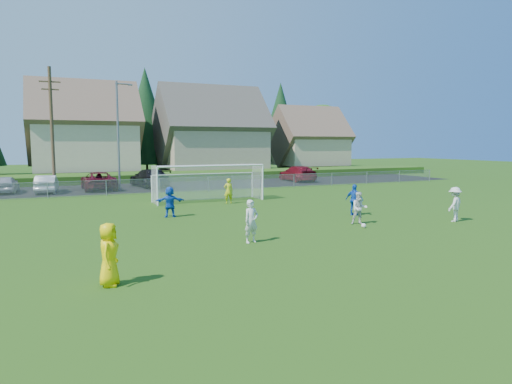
% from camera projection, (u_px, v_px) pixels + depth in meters
% --- Properties ---
extents(ground, '(160.00, 160.00, 0.00)m').
position_uv_depth(ground, '(346.00, 251.00, 16.64)').
color(ground, '#193D0C').
rests_on(ground, ground).
extents(asphalt_lot, '(60.00, 60.00, 0.00)m').
position_uv_depth(asphalt_lot, '(169.00, 186.00, 41.57)').
color(asphalt_lot, black).
rests_on(asphalt_lot, ground).
extents(grass_embankment, '(70.00, 6.00, 0.80)m').
position_uv_depth(grass_embankment, '(152.00, 176.00, 48.33)').
color(grass_embankment, '#1E420F').
rests_on(grass_embankment, ground).
extents(soccer_ball, '(0.22, 0.22, 0.22)m').
position_uv_depth(soccer_ball, '(364.00, 226.00, 21.23)').
color(soccer_ball, white).
rests_on(soccer_ball, ground).
extents(referee, '(0.83, 1.01, 1.77)m').
position_uv_depth(referee, '(109.00, 254.00, 12.56)').
color(referee, '#FFDB05').
rests_on(referee, ground).
extents(player_white_a, '(0.70, 0.54, 1.72)m').
position_uv_depth(player_white_a, '(251.00, 221.00, 18.03)').
color(player_white_a, silver).
rests_on(player_white_a, ground).
extents(player_white_b, '(0.95, 0.86, 1.59)m').
position_uv_depth(player_white_b, '(359.00, 208.00, 22.11)').
color(player_white_b, silver).
rests_on(player_white_b, ground).
extents(player_white_c, '(1.28, 1.00, 1.75)m').
position_uv_depth(player_white_c, '(455.00, 204.00, 22.88)').
color(player_white_c, silver).
rests_on(player_white_c, ground).
extents(player_blue_a, '(0.88, 1.07, 1.71)m').
position_uv_depth(player_blue_a, '(354.00, 200.00, 24.86)').
color(player_blue_a, blue).
rests_on(player_blue_a, ground).
extents(player_blue_b, '(1.59, 0.79, 1.64)m').
position_uv_depth(player_blue_b, '(170.00, 202.00, 24.27)').
color(player_blue_b, blue).
rests_on(player_blue_b, ground).
extents(goalkeeper, '(0.65, 0.47, 1.66)m').
position_uv_depth(goalkeeper, '(228.00, 191.00, 29.74)').
color(goalkeeper, '#CED418').
rests_on(goalkeeper, ground).
extents(car_a, '(1.86, 4.14, 1.38)m').
position_uv_depth(car_a, '(6.00, 184.00, 35.92)').
color(car_a, '#A6A7AE').
rests_on(car_a, ground).
extents(car_b, '(1.81, 4.34, 1.40)m').
position_uv_depth(car_b, '(47.00, 184.00, 36.24)').
color(car_b, silver).
rests_on(car_b, ground).
extents(car_c, '(2.62, 5.54, 1.53)m').
position_uv_depth(car_c, '(99.00, 181.00, 38.45)').
color(car_c, '#530918').
rests_on(car_c, ground).
extents(car_d, '(3.02, 5.87, 1.63)m').
position_uv_depth(car_d, '(150.00, 178.00, 40.92)').
color(car_d, black).
rests_on(car_d, ground).
extents(car_g, '(2.41, 5.53, 1.58)m').
position_uv_depth(car_g, '(297.00, 174.00, 47.19)').
color(car_g, maroon).
rests_on(car_g, ground).
extents(soccer_goal, '(7.42, 1.90, 2.50)m').
position_uv_depth(soccer_goal, '(208.00, 177.00, 31.02)').
color(soccer_goal, white).
rests_on(soccer_goal, ground).
extents(chainlink_fence, '(52.06, 0.06, 1.20)m').
position_uv_depth(chainlink_fence, '(184.00, 185.00, 36.52)').
color(chainlink_fence, gray).
rests_on(chainlink_fence, ground).
extents(streetlight, '(1.38, 0.18, 9.00)m').
position_uv_depth(streetlight, '(119.00, 132.00, 37.88)').
color(streetlight, slate).
rests_on(streetlight, ground).
extents(utility_pole, '(1.60, 0.26, 10.00)m').
position_uv_depth(utility_pole, '(52.00, 128.00, 36.70)').
color(utility_pole, '#473321').
rests_on(utility_pole, ground).
extents(houses_row, '(53.90, 11.45, 13.27)m').
position_uv_depth(houses_row, '(154.00, 115.00, 55.16)').
color(houses_row, tan).
rests_on(houses_row, ground).
extents(tree_row, '(65.98, 12.36, 13.80)m').
position_uv_depth(tree_row, '(138.00, 121.00, 60.52)').
color(tree_row, '#382616').
rests_on(tree_row, ground).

